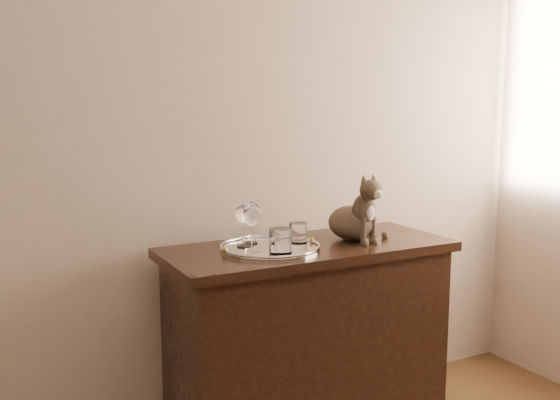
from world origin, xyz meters
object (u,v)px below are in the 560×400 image
(wine_glass_a, at_px, (244,225))
(tumbler_c, at_px, (298,233))
(tray, at_px, (270,248))
(tumbler_b, at_px, (281,241))
(wine_glass_b, at_px, (251,222))
(sideboard, at_px, (308,343))
(wine_glass_c, at_px, (252,227))
(cat, at_px, (352,206))

(wine_glass_a, xyz_separation_m, tumbler_c, (0.22, -0.04, -0.05))
(tray, bearing_deg, tumbler_b, -97.40)
(wine_glass_a, distance_m, tumbler_b, 0.19)
(wine_glass_a, height_order, wine_glass_b, wine_glass_a)
(tumbler_c, bearing_deg, sideboard, -21.22)
(tray, relative_size, wine_glass_c, 2.13)
(sideboard, relative_size, wine_glass_c, 6.40)
(wine_glass_c, xyz_separation_m, tumbler_c, (0.22, 0.03, -0.05))
(wine_glass_c, relative_size, cat, 0.65)
(tray, xyz_separation_m, wine_glass_c, (-0.09, -0.02, 0.10))
(tray, relative_size, tumbler_c, 4.75)
(tray, height_order, wine_glass_a, wine_glass_a)
(wine_glass_a, bearing_deg, sideboard, -12.47)
(tray, height_order, tumbler_b, tumbler_b)
(wine_glass_a, relative_size, tumbler_c, 2.12)
(wine_glass_a, bearing_deg, tray, -32.39)
(cat, bearing_deg, wine_glass_a, 165.74)
(tumbler_c, xyz_separation_m, cat, (0.25, -0.02, 0.09))
(cat, bearing_deg, tumbler_c, 169.19)
(sideboard, bearing_deg, wine_glass_b, 154.05)
(tumbler_b, bearing_deg, wine_glass_b, 95.74)
(wine_glass_c, distance_m, tumbler_c, 0.23)
(wine_glass_c, bearing_deg, sideboard, 3.81)
(sideboard, relative_size, wine_glass_b, 6.83)
(sideboard, xyz_separation_m, tumbler_c, (-0.04, 0.02, 0.48))
(wine_glass_b, xyz_separation_m, cat, (0.43, -0.10, 0.05))
(tray, height_order, wine_glass_b, wine_glass_b)
(tumbler_c, height_order, cat, cat)
(wine_glass_b, bearing_deg, cat, -13.61)
(tumbler_c, bearing_deg, wine_glass_a, 169.19)
(wine_glass_b, relative_size, tumbler_b, 1.79)
(tumbler_b, xyz_separation_m, tumbler_c, (0.15, 0.13, -0.01))
(wine_glass_b, height_order, cat, cat)
(tray, relative_size, wine_glass_a, 2.24)
(tray, xyz_separation_m, wine_glass_b, (-0.04, 0.10, 0.09))
(tumbler_b, xyz_separation_m, cat, (0.40, 0.11, 0.09))
(wine_glass_b, bearing_deg, sideboard, -25.95)
(tray, xyz_separation_m, cat, (0.39, -0.00, 0.14))
(wine_glass_c, height_order, tumbler_c, wine_glass_c)
(tumbler_b, height_order, tumbler_c, tumbler_b)
(tray, bearing_deg, wine_glass_c, -167.63)
(wine_glass_a, distance_m, wine_glass_b, 0.07)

